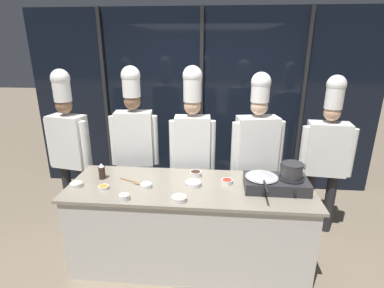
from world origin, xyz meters
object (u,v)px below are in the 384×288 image
(prep_bowl_soy_glaze, at_px, (196,173))
(chef_sous, at_px, (135,137))
(serving_spoon_slotted, at_px, (135,182))
(stock_pot, at_px, (292,170))
(prep_bowl_chicken, at_px, (124,197))
(squeeze_bottle_soy, at_px, (102,171))
(prep_bowl_noodles, at_px, (76,184))
(portable_stove, at_px, (276,183))
(chef_pastry, at_px, (256,145))
(prep_bowl_rice, at_px, (193,183))
(chef_line, at_px, (192,140))
(prep_bowl_carrots, at_px, (104,187))
(frying_pan, at_px, (262,175))
(prep_bowl_chili_flakes, at_px, (227,181))
(chef_head, at_px, (69,140))
(chef_apprentice, at_px, (327,149))
(prep_bowl_bean_sprouts, at_px, (146,185))
(prep_bowl_shrimp, at_px, (179,198))

(prep_bowl_soy_glaze, relative_size, chef_sous, 0.06)
(serving_spoon_slotted, height_order, chef_sous, chef_sous)
(stock_pot, distance_m, prep_bowl_chicken, 1.57)
(squeeze_bottle_soy, xyz_separation_m, prep_bowl_noodles, (-0.19, -0.20, -0.06))
(portable_stove, height_order, chef_pastry, chef_pastry)
(chef_pastry, bearing_deg, prep_bowl_rice, 32.65)
(prep_bowl_rice, xyz_separation_m, chef_line, (-0.06, 0.62, 0.25))
(prep_bowl_chicken, relative_size, chef_pastry, 0.05)
(prep_bowl_carrots, bearing_deg, stock_pot, 4.85)
(frying_pan, relative_size, chef_line, 0.27)
(prep_bowl_noodles, relative_size, serving_spoon_slotted, 0.47)
(prep_bowl_chili_flakes, relative_size, chef_line, 0.06)
(serving_spoon_slotted, distance_m, chef_head, 1.15)
(prep_bowl_carrots, xyz_separation_m, prep_bowl_noodles, (-0.28, 0.02, 0.01))
(portable_stove, relative_size, prep_bowl_noodles, 5.07)
(prep_bowl_chicken, height_order, chef_pastry, chef_pastry)
(prep_bowl_chicken, bearing_deg, squeeze_bottle_soy, 131.09)
(chef_line, xyz_separation_m, chef_apprentice, (1.54, 0.09, -0.10))
(prep_bowl_soy_glaze, xyz_separation_m, chef_head, (-1.55, 0.38, 0.20))
(chef_head, bearing_deg, chef_line, -168.76)
(prep_bowl_bean_sprouts, relative_size, chef_apprentice, 0.06)
(prep_bowl_noodles, bearing_deg, prep_bowl_shrimp, -10.11)
(chef_head, relative_size, chef_pastry, 1.01)
(prep_bowl_bean_sprouts, bearing_deg, frying_pan, 3.98)
(stock_pot, xyz_separation_m, serving_spoon_slotted, (-1.52, 0.01, -0.19))
(chef_sous, bearing_deg, chef_pastry, 170.35)
(chef_apprentice, bearing_deg, portable_stove, 51.40)
(portable_stove, bearing_deg, serving_spoon_slotted, 179.56)
(squeeze_bottle_soy, xyz_separation_m, prep_bowl_bean_sprouts, (0.50, -0.16, -0.06))
(stock_pot, height_order, squeeze_bottle_soy, stock_pot)
(chef_head, distance_m, chef_pastry, 2.22)
(squeeze_bottle_soy, distance_m, prep_bowl_bean_sprouts, 0.52)
(prep_bowl_chicken, bearing_deg, prep_bowl_soy_glaze, 42.97)
(chef_sous, bearing_deg, serving_spoon_slotted, 97.15)
(portable_stove, bearing_deg, stock_pot, 0.08)
(stock_pot, xyz_separation_m, prep_bowl_bean_sprouts, (-1.39, -0.08, -0.18))
(frying_pan, xyz_separation_m, chef_sous, (-1.43, 0.70, 0.12))
(prep_bowl_carrots, height_order, chef_apprentice, chef_apprentice)
(stock_pot, bearing_deg, prep_bowl_carrots, -175.15)
(frying_pan, height_order, prep_bowl_chili_flakes, frying_pan)
(chef_head, height_order, chef_line, chef_line)
(prep_bowl_rice, xyz_separation_m, chef_sous, (-0.77, 0.70, 0.24))
(stock_pot, distance_m, prep_bowl_soy_glaze, 0.97)
(squeeze_bottle_soy, distance_m, serving_spoon_slotted, 0.37)
(prep_bowl_soy_glaze, relative_size, prep_bowl_rice, 0.79)
(portable_stove, height_order, prep_bowl_chicken, portable_stove)
(prep_bowl_rice, relative_size, prep_bowl_shrimp, 1.16)
(portable_stove, distance_m, stock_pot, 0.20)
(prep_bowl_shrimp, bearing_deg, chef_sous, 123.56)
(chef_head, xyz_separation_m, chef_apprentice, (3.03, 0.10, -0.05))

